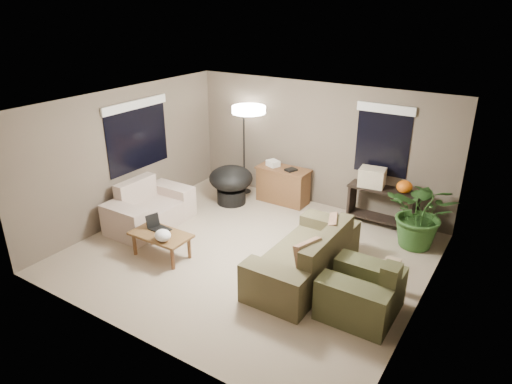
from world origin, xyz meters
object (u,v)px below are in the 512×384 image
Objects in this scene: desk at (283,185)px; cat_scratching_post at (390,278)px; main_sofa at (307,260)px; loveseat at (149,210)px; papasan_chair at (231,182)px; console_table at (383,204)px; houseplant at (421,221)px; coffee_table at (161,237)px; armchair at (362,293)px; floor_lamp at (244,121)px.

cat_scratching_post is (2.88, -1.94, -0.16)m from desk.
loveseat is (-3.29, -0.01, 0.00)m from main_sofa.
papasan_chair is (-0.88, -0.62, 0.09)m from desk.
houseplant reaches higher than console_table.
desk is at bearing 35.15° from papasan_chair.
coffee_table is 0.91× the size of desk.
loveseat reaches higher than papasan_chair.
loveseat is 1.60× the size of armchair.
armchair reaches higher than desk.
desk is at bearing 78.84° from coffee_table.
desk is 3.48m from cat_scratching_post.
main_sofa is 2.34m from console_table.
console_table reaches higher than coffee_table.
main_sofa reaches higher than desk.
main_sofa is 1.69× the size of console_table.
houseplant is at bearing 3.47° from papasan_chair.
floor_lamp is 4.55m from cat_scratching_post.
main_sofa is 3.06m from papasan_chair.
cat_scratching_post is at bearing -90.61° from houseplant.
papasan_chair is (-2.57, 1.64, 0.17)m from main_sofa.
loveseat is 4.36m from console_table.
coffee_table is at bearing -101.16° from desk.
loveseat is at bearing -125.10° from desk.
houseplant is at bearing 89.39° from cat_scratching_post.
coffee_table is at bearing -143.14° from houseplant.
armchair is 1.03× the size of papasan_chair.
loveseat is at bearing 143.74° from coffee_table.
console_table is (-0.61, 2.68, 0.14)m from armchair.
houseplant reaches higher than papasan_chair.
main_sofa is 1.24m from cat_scratching_post.
console_table is (0.41, 2.30, 0.14)m from main_sofa.
armchair is at bearing 6.29° from coffee_table.
console_table is 1.34× the size of papasan_chair.
papasan_chair is at bearing 160.72° from cat_scratching_post.
main_sofa is 2.00× the size of desk.
armchair reaches higher than coffee_table.
armchair is 4.74m from floor_lamp.
loveseat is 0.84× the size of floor_lamp.
console_table is at bearing 151.84° from houseplant.
desk reaches higher than coffee_table.
houseplant reaches higher than main_sofa.
cat_scratching_post is (3.48, 1.07, -0.14)m from coffee_table.
papasan_chair is 0.51× the size of floor_lamp.
armchair is at bearing -44.33° from desk.
loveseat reaches higher than desk.
desk is 1.13× the size of papasan_chair.
floor_lamp is at bearing 173.89° from houseplant.
console_table is at bearing 48.54° from coffee_table.
armchair is 1.00× the size of coffee_table.
main_sofa is at bearing -53.25° from desk.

